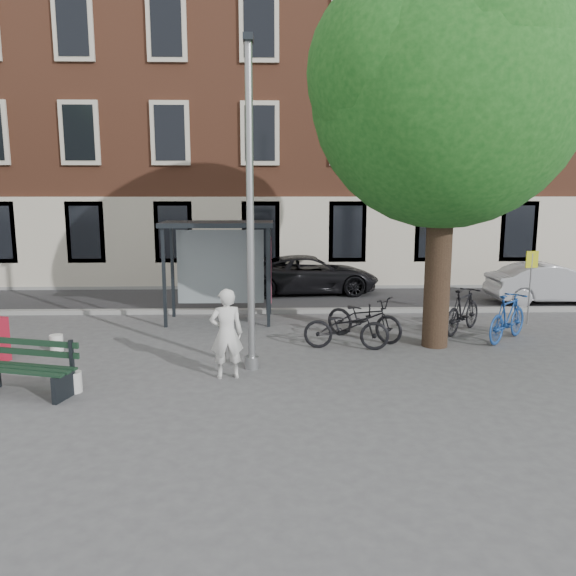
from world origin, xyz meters
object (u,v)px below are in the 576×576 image
Objects in this scene: bike_b at (508,317)px; car_dark at (310,274)px; car_silver at (551,283)px; bike_c at (364,318)px; painter at (227,334)px; bike_d at (463,310)px; notice_sign at (531,272)px; bike_a at (346,327)px; lamppost at (250,225)px; bench at (26,371)px; bus_shelter at (234,249)px.

car_dark reaches higher than bike_b.
bike_c is at bearing 122.05° from car_silver.
painter is 8.90m from car_dark.
notice_sign is (1.99, 0.82, 0.83)m from bike_d.
bike_b is (3.78, 0.58, 0.06)m from bike_a.
bike_a is at bearing 33.26° from lamppost.
car_silver is at bearing 34.80° from lamppost.
bike_a is 0.50× the size of car_silver.
bike_d is (-0.77, 0.79, -0.01)m from bike_b.
car_dark is at bearing 74.46° from car_silver.
car_dark reaches higher than car_silver.
car_silver is (6.39, 4.09, 0.10)m from bike_c.
bike_d reaches higher than bike_a.
bike_b reaches higher than bench.
lamppost is 3.98m from bike_c.
lamppost is at bearing 70.48° from bike_d.
notice_sign is at bearing -81.41° from bike_b.
lamppost is 2.14× the size of bus_shelter.
car_dark is 1.22× the size of car_silver.
notice_sign reaches higher than painter.
lamppost reaches higher than bike_c.
lamppost reaches higher than bike_b.
car_silver is 1.96× the size of notice_sign.
painter is 0.92× the size of bench.
bike_c is at bearing 39.81° from lamppost.
bike_a is 0.93m from bike_c.
bike_b is 0.97× the size of notice_sign.
painter reaches higher than bike_b.
bike_c is (2.51, 2.09, -2.27)m from lamppost.
bus_shelter is at bearing 101.75° from car_silver.
car_dark reaches higher than bike_a.
bike_a is 3.31m from bike_d.
lamppost reaches higher than car_silver.
bus_shelter is 1.46× the size of bike_c.
bike_a is 6.82m from car_dark.
bike_a is 0.95× the size of bike_c.
bus_shelter reaches higher than car_dark.
car_dark is (-4.12, 6.23, 0.08)m from bike_b.
car_silver is at bearing -154.60° from painter.
lamppost is 2.06m from painter.
car_silver is (12.65, 7.48, 0.20)m from bench.
bike_c is 1.03× the size of notice_sign.
car_dark is at bearing 46.98° from bike_c.
notice_sign is at bearing 144.12° from car_silver.
bike_a is 1.02× the size of bike_d.
bike_b is 3.28m from bike_c.
bike_d is (5.01, 2.68, -2.24)m from lamppost.
bike_d is at bearing 28.17° from lamppost.
bench is at bearing 120.01° from car_silver.
car_silver is at bearing 45.87° from bench.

